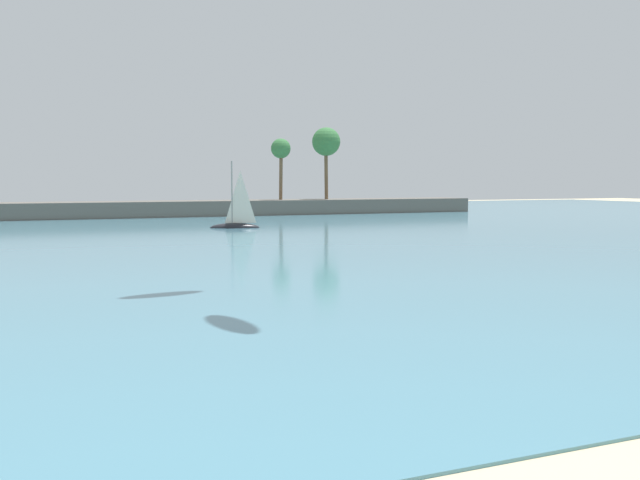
% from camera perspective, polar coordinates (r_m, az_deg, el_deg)
% --- Properties ---
extents(sea, '(220.00, 116.41, 0.06)m').
position_cam_1_polar(sea, '(67.32, -19.63, 0.74)').
color(sea, teal).
rests_on(sea, ground).
extents(sailboat_toward_headland, '(4.43, 2.52, 6.15)m').
position_cam_1_polar(sailboat_toward_headland, '(65.61, -6.34, 1.39)').
color(sailboat_toward_headland, black).
rests_on(sailboat_toward_headland, sea).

